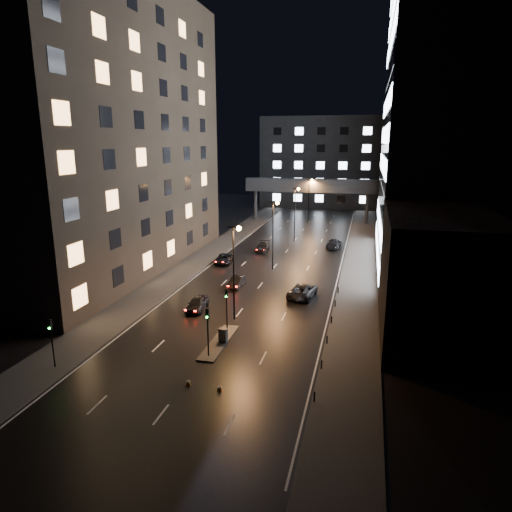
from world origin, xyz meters
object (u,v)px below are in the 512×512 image
object	(u,v)px
car_away_b	(237,282)
car_away_c	(224,259)
car_toward_a	(303,291)
car_toward_b	(334,243)
utility_cabinet	(223,335)
car_away_a	(197,304)
car_away_d	(263,247)

from	to	relation	value
car_away_b	car_away_c	distance (m)	12.06
car_away_b	car_toward_a	distance (m)	9.12
car_toward_b	utility_cabinet	world-z (taller)	car_toward_b
car_away_a	car_toward_a	size ratio (longest dim) A/B	0.76
car_toward_b	utility_cabinet	bearing A→B (deg)	83.34
car_away_a	car_away_d	size ratio (longest dim) A/B	0.89
car_toward_a	utility_cabinet	xyz separation A→B (m)	(-5.41, -14.82, 0.00)
car_away_c	car_away_d	bearing A→B (deg)	59.95
car_away_d	car_toward_a	xyz separation A→B (m)	(10.05, -21.86, 0.08)
car_away_c	car_toward_a	size ratio (longest dim) A/B	0.85
car_away_a	car_toward_a	bearing A→B (deg)	31.27
car_away_b	car_toward_b	distance (m)	27.55
car_toward_a	utility_cabinet	world-z (taller)	car_toward_a
utility_cabinet	car_away_b	bearing A→B (deg)	106.98
car_away_b	car_toward_a	world-z (taller)	car_toward_a
car_away_a	car_away_b	bearing A→B (deg)	75.42
car_away_b	car_away_d	bearing A→B (deg)	95.25
car_away_c	car_toward_b	world-z (taller)	car_toward_b
car_away_d	car_toward_a	distance (m)	24.06
car_toward_b	car_away_b	bearing A→B (deg)	70.28
car_away_c	car_away_d	distance (m)	10.02
car_toward_a	utility_cabinet	size ratio (longest dim) A/B	4.40
car_away_a	car_away_d	world-z (taller)	car_away_a
utility_cabinet	car_toward_a	bearing A→B (deg)	75.05
car_away_a	utility_cabinet	world-z (taller)	car_away_a
car_away_d	car_toward_b	distance (m)	12.90
car_away_d	car_toward_b	bearing A→B (deg)	19.93
car_toward_a	utility_cabinet	distance (m)	15.77
utility_cabinet	car_away_c	bearing A→B (deg)	112.80
utility_cabinet	car_away_a	bearing A→B (deg)	131.13
car_toward_b	utility_cabinet	distance (m)	42.74
car_away_d	utility_cabinet	size ratio (longest dim) A/B	3.78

